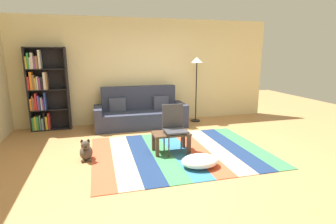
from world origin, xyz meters
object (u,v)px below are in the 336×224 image
Objects in this scene: dog at (86,151)px; coffee_table at (171,137)px; couch at (141,113)px; pouf at (200,161)px; bookshelf at (43,91)px; tv_remote at (174,132)px; standing_lamp at (197,68)px; folding_chair at (174,124)px.

coffee_table is at bearing -1.06° from dog.
pouf is at bearing -79.00° from couch.
tv_remote is (2.56, -2.23, -0.55)m from bookshelf.
tv_remote is at bearing -120.66° from standing_lamp.
standing_lamp is 2.61m from tv_remote.
couch is 5.69× the size of dog.
coffee_table is 0.40× the size of standing_lamp.
coffee_table is at bearing -131.69° from folding_chair.
couch is 3.64× the size of pouf.
folding_chair is at bearing -40.85° from bookshelf.
standing_lamp reaches higher than tv_remote.
pouf is 0.91m from folding_chair.
dog is (-1.53, 0.03, -0.15)m from coffee_table.
couch reaches higher than dog.
folding_chair reaches higher than tv_remote.
folding_chair reaches higher than pouf.
bookshelf reaches higher than coffee_table.
dog is at bearing -144.17° from standing_lamp.
folding_chair is at bearing 5.15° from coffee_table.
tv_remote is (-0.22, 0.76, 0.29)m from pouf.
tv_remote is at bearing -58.64° from folding_chair.
coffee_table is 2.67m from standing_lamp.
dog is (0.98, -2.20, -0.79)m from bookshelf.
dog is 2.65× the size of tv_remote.
bookshelf is at bearing -177.69° from folding_chair.
dog is 0.23× the size of standing_lamp.
pouf is 4.14× the size of tv_remote.
dog reaches higher than pouf.
coffee_table is 4.53× the size of tv_remote.
bookshelf is 3.16× the size of pouf.
couch is 3.32× the size of coffee_table.
coffee_table is 1.71× the size of dog.
folding_chair is at bearing -0.83° from dog.
pouf is 3.28m from standing_lamp.
coffee_table is 1.10× the size of pouf.
tv_remote is 0.14m from folding_chair.
pouf is at bearing -47.11° from bookshelf.
pouf is at bearing -23.89° from dog.
bookshelf is 2.53m from dog.
couch is 2.35m from bookshelf.
tv_remote is at bearing -1.29° from dog.
pouf is at bearing -31.40° from folding_chair.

